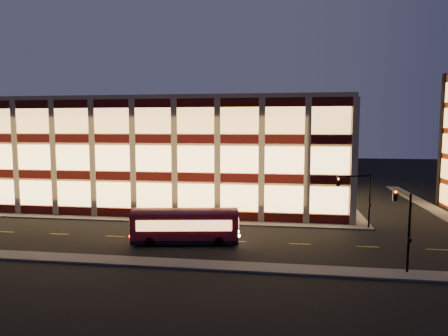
# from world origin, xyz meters

# --- Properties ---
(ground) EXTENTS (200.00, 200.00, 0.00)m
(ground) POSITION_xyz_m (0.00, 0.00, 0.00)
(ground) COLOR black
(ground) RESTS_ON ground
(sidewalk_office_south) EXTENTS (54.00, 2.00, 0.15)m
(sidewalk_office_south) POSITION_xyz_m (-3.00, 1.00, 0.07)
(sidewalk_office_south) COLOR #514F4C
(sidewalk_office_south) RESTS_ON ground
(sidewalk_office_east) EXTENTS (2.00, 30.00, 0.15)m
(sidewalk_office_east) POSITION_xyz_m (23.00, 17.00, 0.07)
(sidewalk_office_east) COLOR #514F4C
(sidewalk_office_east) RESTS_ON ground
(sidewalk_tower_west) EXTENTS (2.00, 30.00, 0.15)m
(sidewalk_tower_west) POSITION_xyz_m (34.00, 17.00, 0.07)
(sidewalk_tower_west) COLOR #514F4C
(sidewalk_tower_west) RESTS_ON ground
(sidewalk_near) EXTENTS (100.00, 2.00, 0.15)m
(sidewalk_near) POSITION_xyz_m (0.00, -13.00, 0.07)
(sidewalk_near) COLOR #514F4C
(sidewalk_near) RESTS_ON ground
(office_building) EXTENTS (50.45, 30.45, 14.50)m
(office_building) POSITION_xyz_m (-2.91, 16.91, 7.25)
(office_building) COLOR tan
(office_building) RESTS_ON ground
(traffic_signal_far) EXTENTS (3.79, 1.87, 6.00)m
(traffic_signal_far) POSITION_xyz_m (22.21, 0.24, 4.11)
(traffic_signal_far) COLOR black
(traffic_signal_far) RESTS_ON ground
(traffic_signal_near) EXTENTS (0.32, 4.45, 6.00)m
(traffic_signal_near) POSITION_xyz_m (23.50, -11.03, 4.13)
(traffic_signal_near) COLOR black
(traffic_signal_near) RESTS_ON ground
(trolley_bus) EXTENTS (10.07, 3.96, 3.32)m
(trolley_bus) POSITION_xyz_m (5.40, -7.19, 1.84)
(trolley_bus) COLOR maroon
(trolley_bus) RESTS_ON ground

